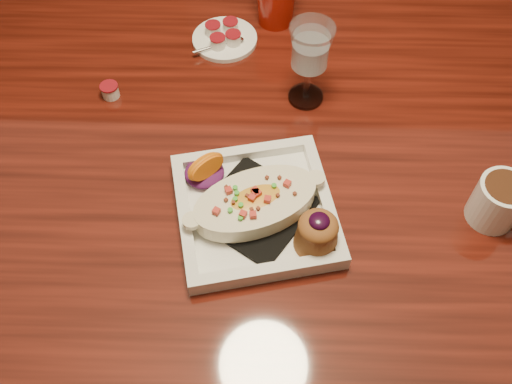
{
  "coord_description": "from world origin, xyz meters",
  "views": [
    {
      "loc": [
        -0.01,
        -0.6,
        1.52
      ],
      "look_at": [
        -0.02,
        -0.09,
        0.77
      ],
      "focal_mm": 40.0,
      "sensor_mm": 36.0,
      "label": 1
    }
  ],
  "objects_px": {
    "plate": "(262,209)",
    "chair_far": "(272,26)",
    "coffee_mug": "(500,201)",
    "saucer": "(224,38)",
    "goblet": "(310,51)",
    "table": "(270,188)"
  },
  "relations": [
    {
      "from": "plate",
      "to": "goblet",
      "type": "relative_size",
      "value": 1.77
    },
    {
      "from": "plate",
      "to": "goblet",
      "type": "height_order",
      "value": "goblet"
    },
    {
      "from": "coffee_mug",
      "to": "chair_far",
      "type": "bearing_deg",
      "value": 129.17
    },
    {
      "from": "table",
      "to": "chair_far",
      "type": "xyz_separation_m",
      "value": [
        -0.0,
        0.63,
        -0.15
      ]
    },
    {
      "from": "table",
      "to": "goblet",
      "type": "height_order",
      "value": "goblet"
    },
    {
      "from": "plate",
      "to": "chair_far",
      "type": "bearing_deg",
      "value": 76.81
    },
    {
      "from": "chair_far",
      "to": "saucer",
      "type": "xyz_separation_m",
      "value": [
        -0.1,
        -0.35,
        0.25
      ]
    },
    {
      "from": "table",
      "to": "goblet",
      "type": "bearing_deg",
      "value": 65.39
    },
    {
      "from": "goblet",
      "to": "saucer",
      "type": "relative_size",
      "value": 1.25
    },
    {
      "from": "table",
      "to": "plate",
      "type": "xyz_separation_m",
      "value": [
        -0.01,
        -0.13,
        0.12
      ]
    },
    {
      "from": "table",
      "to": "coffee_mug",
      "type": "relative_size",
      "value": 13.94
    },
    {
      "from": "plate",
      "to": "goblet",
      "type": "bearing_deg",
      "value": 61.8
    },
    {
      "from": "chair_far",
      "to": "coffee_mug",
      "type": "xyz_separation_m",
      "value": [
        0.35,
        -0.74,
        0.29
      ]
    },
    {
      "from": "table",
      "to": "saucer",
      "type": "height_order",
      "value": "saucer"
    },
    {
      "from": "saucer",
      "to": "chair_far",
      "type": "bearing_deg",
      "value": 74.45
    },
    {
      "from": "chair_far",
      "to": "plate",
      "type": "height_order",
      "value": "chair_far"
    },
    {
      "from": "table",
      "to": "goblet",
      "type": "xyz_separation_m",
      "value": [
        0.06,
        0.14,
        0.21
      ]
    },
    {
      "from": "coffee_mug",
      "to": "saucer",
      "type": "relative_size",
      "value": 0.84
    },
    {
      "from": "saucer",
      "to": "table",
      "type": "bearing_deg",
      "value": -71.18
    },
    {
      "from": "plate",
      "to": "saucer",
      "type": "bearing_deg",
      "value": 89.39
    },
    {
      "from": "coffee_mug",
      "to": "goblet",
      "type": "height_order",
      "value": "goblet"
    },
    {
      "from": "plate",
      "to": "saucer",
      "type": "xyz_separation_m",
      "value": [
        -0.08,
        0.41,
        -0.02
      ]
    }
  ]
}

